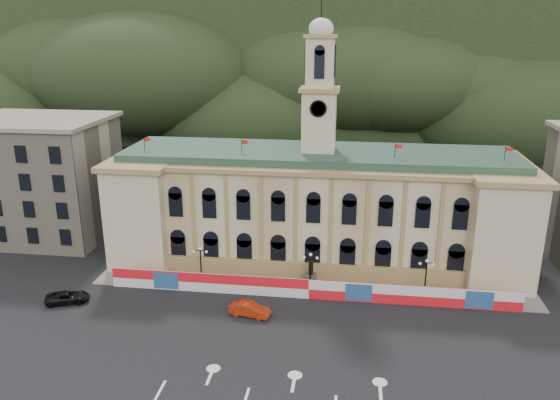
# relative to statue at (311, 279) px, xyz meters

# --- Properties ---
(ground) EXTENTS (260.00, 260.00, 0.00)m
(ground) POSITION_rel_statue_xyz_m (0.00, -18.00, -1.19)
(ground) COLOR black
(ground) RESTS_ON ground
(hill_ridge) EXTENTS (230.00, 80.00, 64.00)m
(hill_ridge) POSITION_rel_statue_xyz_m (0.03, 103.99, 18.30)
(hill_ridge) COLOR black
(hill_ridge) RESTS_ON ground
(city_hall) EXTENTS (56.20, 17.60, 37.10)m
(city_hall) POSITION_rel_statue_xyz_m (0.00, 9.63, 6.66)
(city_hall) COLOR beige
(city_hall) RESTS_ON ground
(side_building_left) EXTENTS (21.00, 17.00, 18.60)m
(side_building_left) POSITION_rel_statue_xyz_m (-43.00, 12.93, 8.14)
(side_building_left) COLOR tan
(side_building_left) RESTS_ON ground
(hoarding_fence) EXTENTS (50.00, 0.44, 2.50)m
(hoarding_fence) POSITION_rel_statue_xyz_m (0.06, -2.93, 0.06)
(hoarding_fence) COLOR red
(hoarding_fence) RESTS_ON ground
(pavement) EXTENTS (56.00, 5.50, 0.16)m
(pavement) POSITION_rel_statue_xyz_m (0.00, -0.25, -1.11)
(pavement) COLOR slate
(pavement) RESTS_ON ground
(statue) EXTENTS (1.40, 1.40, 3.72)m
(statue) POSITION_rel_statue_xyz_m (0.00, 0.00, 0.00)
(statue) COLOR #595651
(statue) RESTS_ON ground
(lamp_left) EXTENTS (1.96, 0.44, 5.15)m
(lamp_left) POSITION_rel_statue_xyz_m (-14.00, -1.00, 1.89)
(lamp_left) COLOR black
(lamp_left) RESTS_ON ground
(lamp_center) EXTENTS (1.96, 0.44, 5.15)m
(lamp_center) POSITION_rel_statue_xyz_m (0.00, -1.00, 1.89)
(lamp_center) COLOR black
(lamp_center) RESTS_ON ground
(lamp_right) EXTENTS (1.96, 0.44, 5.15)m
(lamp_right) POSITION_rel_statue_xyz_m (14.00, -1.00, 1.89)
(lamp_right) COLOR black
(lamp_right) RESTS_ON ground
(red_sedan) EXTENTS (3.36, 5.37, 1.58)m
(red_sedan) POSITION_rel_statue_xyz_m (-6.36, -8.02, -0.40)
(red_sedan) COLOR #A5250B
(red_sedan) RESTS_ON ground
(black_suv) EXTENTS (5.50, 6.50, 1.40)m
(black_suv) POSITION_rel_statue_xyz_m (-28.67, -7.91, -0.49)
(black_suv) COLOR black
(black_suv) RESTS_ON ground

